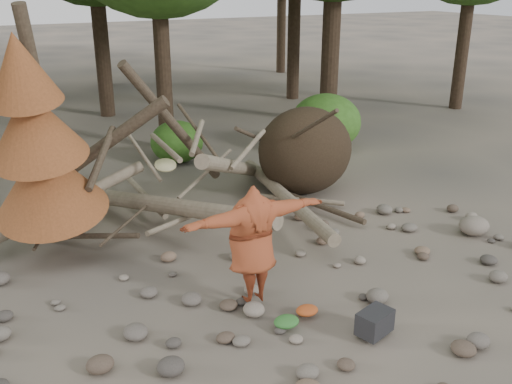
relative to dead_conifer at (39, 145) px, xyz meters
name	(u,v)px	position (x,y,z in m)	size (l,w,h in m)	color
ground	(309,309)	(3.12, -3.37, -2.11)	(120.00, 120.00, 0.00)	#514C44
deadfall_pile	(284,156)	(5.13, 0.87, -1.16)	(8.55, 5.24, 3.30)	#332619
dead_conifer	(39,145)	(0.00, 0.00, 0.00)	(2.06, 2.16, 4.35)	#4C3F30
bush_mid	(177,142)	(3.92, 4.43, -1.55)	(1.40, 1.40, 1.12)	#32631C
bush_right	(326,122)	(8.12, 3.63, -1.31)	(2.00, 2.00, 1.60)	#3E7624
frisbee_thrower	(252,244)	(2.44, -2.83, -1.11)	(2.57, 0.63, 2.40)	#9A4122
backpack	(374,326)	(3.55, -4.36, -1.95)	(0.50, 0.33, 0.33)	black
cloth_green	(286,325)	(2.56, -3.65, -2.04)	(0.37, 0.31, 0.14)	#2F6D2B
cloth_orange	(307,313)	(2.98, -3.53, -2.05)	(0.34, 0.28, 0.12)	#A7461C
boulder_mid_right	(474,226)	(7.37, -2.58, -1.93)	(0.60, 0.54, 0.36)	gray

